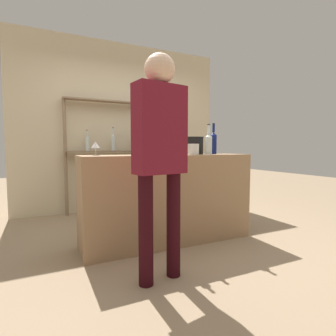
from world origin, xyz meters
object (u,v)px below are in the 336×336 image
counter_bottle_1 (158,141)px  counter_bottle_5 (146,141)px  ice_bucket (194,146)px  customer_left (160,147)px  server_behind_counter (152,152)px  counter_bottle_4 (135,142)px  counter_bottle_0 (172,143)px  wine_glass (96,145)px  cork_jar (193,149)px  counter_bottle_3 (208,143)px  counter_bottle_2 (213,142)px

counter_bottle_1 → counter_bottle_5: 0.23m
ice_bucket → counter_bottle_5: bearing=175.7°
customer_left → server_behind_counter: (0.60, 1.68, -0.07)m
counter_bottle_4 → counter_bottle_1: bearing=-27.2°
counter_bottle_0 → wine_glass: counter_bottle_0 is taller
cork_jar → wine_glass: bearing=172.0°
counter_bottle_5 → counter_bottle_1: bearing=-79.1°
ice_bucket → customer_left: customer_left is taller
counter_bottle_4 → counter_bottle_5: size_ratio=0.97×
counter_bottle_3 → counter_bottle_5: size_ratio=0.91×
counter_bottle_3 → cork_jar: size_ratio=2.59×
wine_glass → customer_left: (0.35, -0.80, -0.02)m
wine_glass → customer_left: customer_left is taller
wine_glass → cork_jar: size_ratio=1.04×
cork_jar → counter_bottle_1: bearing=180.0°
counter_bottle_4 → customer_left: (-0.05, -0.76, -0.06)m
counter_bottle_0 → ice_bucket: bearing=23.2°
wine_glass → server_behind_counter: 1.30m
counter_bottle_0 → counter_bottle_1: size_ratio=0.89×
customer_left → ice_bucket: bearing=-53.6°
server_behind_counter → counter_bottle_0: bearing=2.5°
counter_bottle_5 → customer_left: size_ratio=0.21×
cork_jar → server_behind_counter: server_behind_counter is taller
counter_bottle_3 → server_behind_counter: bearing=105.2°
counter_bottle_0 → counter_bottle_2: bearing=15.3°
counter_bottle_4 → customer_left: customer_left is taller
counter_bottle_5 → wine_glass: bearing=-171.2°
counter_bottle_2 → wine_glass: (-1.44, -0.06, -0.04)m
counter_bottle_5 → cork_jar: size_ratio=2.85×
counter_bottle_4 → wine_glass: 0.40m
counter_bottle_2 → counter_bottle_4: 1.05m
counter_bottle_0 → cork_jar: 0.26m
counter_bottle_1 → counter_bottle_2: 0.86m
counter_bottle_5 → cork_jar: bearing=-26.3°
ice_bucket → counter_bottle_1: bearing=-161.4°
counter_bottle_0 → counter_bottle_4: counter_bottle_4 is taller
counter_bottle_5 → ice_bucket: size_ratio=1.70×
ice_bucket → counter_bottle_4: bearing=-174.2°
counter_bottle_3 → ice_bucket: 0.21m
counter_bottle_0 → counter_bottle_4: (-0.38, 0.08, 0.01)m
counter_bottle_0 → server_behind_counter: size_ratio=0.19×
cork_jar → server_behind_counter: bearing=94.7°
counter_bottle_3 → wine_glass: (-1.22, 0.15, -0.03)m
ice_bucket → cork_jar: ice_bucket is taller
counter_bottle_5 → cork_jar: (0.47, -0.23, -0.09)m
counter_bottle_2 → counter_bottle_4: counter_bottle_2 is taller
counter_bottle_0 → counter_bottle_3: bearing=-4.4°
counter_bottle_0 → customer_left: (-0.43, -0.68, -0.05)m
counter_bottle_5 → server_behind_counter: (0.38, 0.80, -0.14)m
counter_bottle_2 → counter_bottle_4: size_ratio=1.03×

